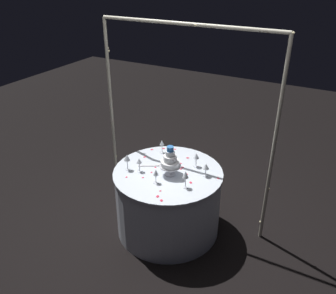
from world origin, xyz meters
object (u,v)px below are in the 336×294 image
wine_glass_3 (156,173)px  wine_glass_5 (186,175)px  wine_glass_1 (162,143)px  wine_glass_4 (127,158)px  wine_glass_0 (206,167)px  wine_glass_6 (196,157)px  tiered_cake (170,161)px  cake_knife (154,166)px  wine_glass_2 (139,162)px  decorative_arch (185,100)px  main_table (168,201)px

wine_glass_3 → wine_glass_5: wine_glass_5 is taller
wine_glass_1 → wine_glass_4: wine_glass_4 is taller
wine_glass_1 → wine_glass_0: bearing=-19.3°
wine_glass_0 → wine_glass_6: size_ratio=0.92×
wine_glass_3 → wine_glass_4: (-0.39, 0.08, 0.02)m
wine_glass_0 → wine_glass_4: 0.82m
tiered_cake → wine_glass_3: size_ratio=2.11×
wine_glass_3 → cake_knife: size_ratio=0.59×
wine_glass_2 → wine_glass_6: wine_glass_6 is taller
tiered_cake → decorative_arch: bearing=96.3°
wine_glass_0 → cake_knife: bearing=-171.6°
wine_glass_5 → cake_knife: wine_glass_5 is taller
decorative_arch → wine_glass_1: decorative_arch is taller
decorative_arch → wine_glass_6: decorative_arch is taller
decorative_arch → cake_knife: bearing=-120.2°
tiered_cake → wine_glass_1: tiered_cake is taller
wine_glass_3 → wine_glass_5: 0.30m
wine_glass_3 → wine_glass_5: size_ratio=0.85×
wine_glass_4 → wine_glass_6: bearing=33.6°
wine_glass_0 → wine_glass_1: size_ratio=0.91×
wine_glass_2 → wine_glass_5: wine_glass_5 is taller
wine_glass_0 → wine_glass_1: bearing=160.7°
cake_knife → tiered_cake: bearing=-16.2°
wine_glass_0 → wine_glass_5: size_ratio=0.79×
main_table → wine_glass_6: bearing=49.3°
cake_knife → wine_glass_2: bearing=-115.7°
wine_glass_5 → cake_knife: size_ratio=0.69×
wine_glass_2 → wine_glass_6: 0.61m
decorative_arch → wine_glass_4: (-0.40, -0.52, -0.54)m
decorative_arch → wine_glass_5: (0.28, -0.53, -0.54)m
wine_glass_6 → wine_glass_2: bearing=-142.0°
decorative_arch → main_table: decorative_arch is taller
wine_glass_5 → wine_glass_1: bearing=137.1°
wine_glass_3 → wine_glass_1: bearing=114.0°
tiered_cake → wine_glass_3: tiered_cake is taller
decorative_arch → tiered_cake: bearing=-83.7°
wine_glass_0 → wine_glass_4: wine_glass_4 is taller
wine_glass_2 → wine_glass_5: (0.55, -0.04, 0.02)m
wine_glass_4 → main_table: bearing=22.0°
wine_glass_3 → wine_glass_4: wine_glass_4 is taller
wine_glass_0 → wine_glass_2: size_ratio=0.95×
wine_glass_0 → wine_glass_6: (-0.17, 0.13, 0.01)m
decorative_arch → wine_glass_0: size_ratio=15.29×
cake_knife → wine_glass_0: bearing=8.4°
wine_glass_1 → wine_glass_3: 0.63m
main_table → wine_glass_2: bearing=-154.0°
decorative_arch → main_table: bearing=-90.2°
wine_glass_5 → wine_glass_6: size_ratio=1.16×
wine_glass_1 → cake_knife: wine_glass_1 is taller
main_table → wine_glass_4: (-0.40, -0.16, 0.51)m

